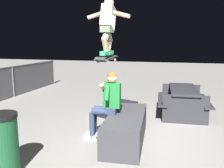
{
  "coord_description": "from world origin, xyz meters",
  "views": [
    {
      "loc": [
        -4.38,
        -0.89,
        1.98
      ],
      "look_at": [
        0.19,
        0.36,
        1.16
      ],
      "focal_mm": 38.6,
      "sensor_mm": 36.0,
      "label": 1
    }
  ],
  "objects": [
    {
      "name": "skateboard",
      "position": [
        0.27,
        0.48,
        1.66
      ],
      "size": [
        1.02,
        0.22,
        0.13
      ],
      "color": "black"
    },
    {
      "name": "kicker_ramp",
      "position": [
        1.85,
        0.65,
        0.07
      ],
      "size": [
        1.18,
        1.08,
        0.45
      ],
      "color": "black",
      "rests_on": "ground"
    },
    {
      "name": "skater_airborne",
      "position": [
        0.33,
        0.48,
        2.35
      ],
      "size": [
        0.62,
        0.89,
        1.12
      ],
      "color": "#2D9E66"
    },
    {
      "name": "ground_plane",
      "position": [
        0.0,
        0.0,
        0.0
      ],
      "size": [
        40.0,
        40.0,
        0.0
      ],
      "primitive_type": "plane",
      "color": "gray"
    },
    {
      "name": "picnic_table_back",
      "position": [
        2.33,
        -1.08,
        0.5
      ],
      "size": [
        1.78,
        1.45,
        0.75
      ],
      "color": "#28282D",
      "rests_on": "ground"
    },
    {
      "name": "person_sitting_on_ledge",
      "position": [
        0.19,
        0.47,
        0.79
      ],
      "size": [
        0.59,
        0.76,
        1.39
      ],
      "color": "#2D3856",
      "rests_on": "ground"
    },
    {
      "name": "ledge_box_main",
      "position": [
        0.15,
        0.05,
        0.28
      ],
      "size": [
        1.92,
        0.83,
        0.56
      ],
      "primitive_type": "cube",
      "rotation": [
        0.0,
        0.0,
        0.07
      ],
      "color": "#38383D",
      "rests_on": "ground"
    },
    {
      "name": "trash_bin",
      "position": [
        -1.53,
        1.58,
        0.48
      ],
      "size": [
        0.47,
        0.47,
        0.95
      ],
      "color": "#19512D",
      "rests_on": "ground"
    }
  ]
}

